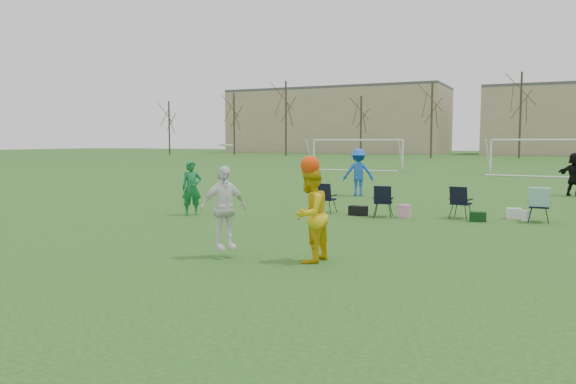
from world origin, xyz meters
The scene contains 10 objects.
ground centered at (0.00, 0.00, 0.00)m, with size 260.00×260.00×0.00m, color #224D18.
fielder_green_near centered at (-5.78, 5.30, 0.85)m, with size 0.62×0.41×1.70m, color #136B36.
fielder_blue centered at (-3.05, 13.47, 0.99)m, with size 1.29×0.74×1.99m, color blue.
fielder_black centered at (5.21, 17.33, 0.92)m, with size 1.70×0.54×1.84m, color black.
center_contest centered at (-0.36, 0.48, 0.97)m, with size 2.53×1.36×2.27m.
sideline_setup centered at (2.79, 7.89, 0.54)m, with size 9.34×1.78×1.81m.
goal_left centered at (-10.00, 34.00, 1.92)m, with size 7.39×0.76×2.46m.
goal_mid centered at (4.00, 32.00, 1.92)m, with size 7.40×0.63×2.46m.
tree_line centered at (0.24, 69.85, 5.09)m, with size 110.28×3.28×11.40m.
building_row centered at (6.73, 96.00, 5.99)m, with size 126.00×16.00×13.00m.
Camera 1 is at (4.47, -9.16, 2.32)m, focal length 35.00 mm.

